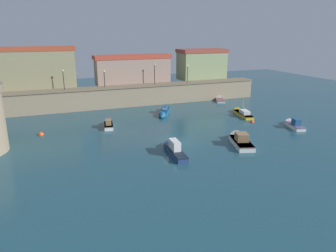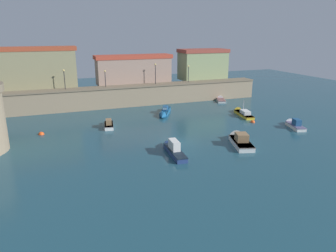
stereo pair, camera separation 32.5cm
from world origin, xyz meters
The scene contains 16 objects.
ground_plane centered at (0.00, 0.00, 0.00)m, with size 122.36×122.36×0.00m, color #1E4756.
quay_wall centered at (0.00, 21.89, 1.85)m, with size 50.39×3.29×3.68m.
old_town_backdrop centered at (-0.11, 25.35, 6.64)m, with size 45.02×5.11×7.25m.
quay_lamp_0 centered at (-11.50, 21.89, 5.93)m, with size 0.32×0.32×3.36m.
quay_lamp_1 centered at (-4.66, 21.89, 5.69)m, with size 0.32×0.32×2.95m.
quay_lamp_2 centered at (4.66, 21.89, 6.17)m, with size 0.32×0.32×3.79m.
quay_lamp_3 centered at (11.35, 21.89, 5.84)m, with size 0.32×0.32×3.22m.
moored_boat_0 centered at (18.20, 0.20, 0.39)m, with size 2.68×5.14×1.74m.
moored_boat_1 centered at (17.33, 19.50, 0.25)m, with size 2.88×4.40×1.35m.
moored_boat_2 centered at (7.06, -2.97, 0.44)m, with size 3.59×6.49×2.11m.
moored_boat_3 centered at (3.27, 13.18, 0.40)m, with size 4.15×6.36×1.51m.
moored_boat_4 centered at (-1.71, -3.08, 0.49)m, with size 1.61×6.68×1.86m.
moored_boat_5 centered at (-6.57, 9.71, 0.40)m, with size 1.86×4.51×1.55m.
moored_boat_6 centered at (15.14, 8.76, 0.34)m, with size 2.54×6.82×2.88m.
mooring_buoy_0 centered at (-15.68, 9.14, 0.00)m, with size 0.74×0.74×0.74m, color #EA4C19.
mooring_buoy_1 centered at (14.11, 4.18, 0.00)m, with size 0.67×0.67×0.67m, color #EA4C19.
Camera 2 is at (-14.12, -34.36, 13.16)m, focal length 34.00 mm.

